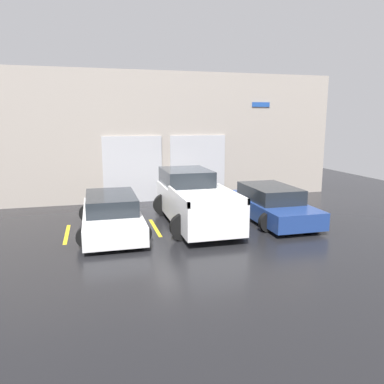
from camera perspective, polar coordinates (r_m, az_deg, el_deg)
name	(u,v)px	position (r m, az deg, el deg)	size (l,w,h in m)	color
ground_plane	(186,215)	(14.74, -0.94, -3.54)	(28.00, 28.00, 0.00)	black
shophouse_building	(168,138)	(17.51, -3.60, 8.28)	(16.14, 0.68, 5.84)	#9E9389
pickup_truck	(194,200)	(13.42, 0.28, -1.16)	(2.51, 5.14, 1.82)	white
sedan_white	(112,214)	(12.84, -12.16, -3.29)	(2.22, 4.79, 1.23)	white
sedan_side	(270,204)	(14.31, 11.86, -1.76)	(2.27, 4.68, 1.26)	navy
parking_stripe_far_left	(67,234)	(12.98, -18.53, -6.09)	(0.12, 2.20, 0.01)	gold
parking_stripe_left	(155,228)	(13.10, -5.64, -5.42)	(0.12, 2.20, 0.01)	gold
parking_stripe_centre	(234,222)	(13.84, 6.40, -4.55)	(0.12, 2.20, 0.01)	gold
parking_stripe_right	(305,217)	(15.12, 16.79, -3.63)	(0.12, 2.20, 0.01)	gold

